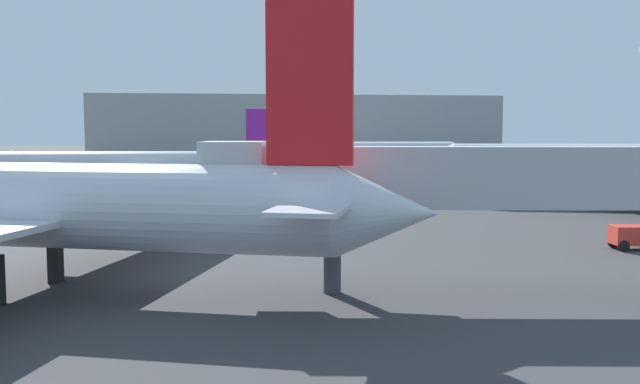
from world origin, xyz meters
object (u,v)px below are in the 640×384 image
airplane_on_taxiway (603,165)px  baggage_cart (634,236)px  airplane_at_gate (2,204)px  airplane_distant (133,166)px  airplane_far_left (379,152)px  jet_bridge (449,180)px

airplane_on_taxiway → baggage_cart: airplane_on_taxiway is taller
airplane_at_gate → airplane_distant: (-0.63, 41.74, -0.57)m
airplane_far_left → baggage_cart: size_ratio=10.78×
airplane_far_left → airplane_at_gate: bearing=-106.6°
airplane_distant → airplane_far_left: 39.89m
airplane_distant → airplane_far_left: airplane_far_left is taller
airplane_at_gate → airplane_on_taxiway: airplane_at_gate is taller
airplane_distant → airplane_on_taxiway: bearing=164.5°
airplane_on_taxiway → jet_bridge: 38.57m
jet_bridge → airplane_far_left: bearing=-91.8°
airplane_far_left → jet_bridge: bearing=-92.7°
airplane_distant → jet_bridge: size_ratio=1.60×
airplane_far_left → jet_bridge: size_ratio=1.27×
airplane_on_taxiway → airplane_far_left: bearing=-58.0°
airplane_on_taxiway → airplane_at_gate: bearing=50.0°
jet_bridge → airplane_distant: bearing=-59.3°
airplane_distant → airplane_far_left: (30.63, 25.55, 0.43)m
airplane_on_taxiway → airplane_distant: size_ratio=0.96×
airplane_far_left → jet_bridge: airplane_far_left is taller
airplane_at_gate → airplane_distant: bearing=-71.1°
airplane_on_taxiway → jet_bridge: (-23.83, -30.31, 1.05)m
airplane_distant → jet_bridge: (18.11, -44.26, 1.56)m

